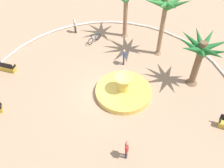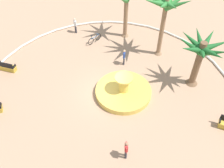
{
  "view_description": "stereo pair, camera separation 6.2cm",
  "coord_description": "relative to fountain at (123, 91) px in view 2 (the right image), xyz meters",
  "views": [
    {
      "loc": [
        -3.31,
        13.19,
        15.06
      ],
      "look_at": [
        -0.39,
        -0.04,
        1.0
      ],
      "focal_mm": 40.43,
      "sensor_mm": 36.0,
      "label": 1
    },
    {
      "loc": [
        -3.37,
        13.17,
        15.06
      ],
      "look_at": [
        -0.39,
        -0.04,
        1.0
      ],
      "focal_mm": 40.43,
      "sensor_mm": 36.0,
      "label": 2
    }
  ],
  "objects": [
    {
      "name": "ground_plane",
      "position": [
        1.28,
        0.15,
        -0.28
      ],
      "size": [
        80.0,
        80.0,
        0.0
      ],
      "primitive_type": "plane",
      "color": "tan"
    },
    {
      "name": "plaza_curb",
      "position": [
        1.28,
        0.15,
        -0.18
      ],
      "size": [
        20.61,
        20.61,
        0.2
      ],
      "primitive_type": "torus",
      "color": "silver",
      "rests_on": "ground"
    },
    {
      "name": "fountain",
      "position": [
        0.0,
        0.0,
        0.0
      ],
      "size": [
        4.43,
        4.43,
        1.84
      ],
      "color": "gold",
      "rests_on": "ground"
    },
    {
      "name": "palm_tree_by_curb",
      "position": [
        -2.18,
        -5.69,
        4.63
      ],
      "size": [
        4.24,
        4.38,
        6.07
      ],
      "color": "#8E6B4C",
      "rests_on": "ground"
    },
    {
      "name": "palm_tree_mid_plaza",
      "position": [
        -5.31,
        -2.43,
        3.0
      ],
      "size": [
        3.92,
        3.96,
        4.42
      ],
      "color": "brown",
      "rests_on": "ground"
    },
    {
      "name": "bench_southeast",
      "position": [
        10.36,
        -0.48,
        0.06
      ],
      "size": [
        1.63,
        0.62,
        1.0
      ],
      "color": "gold",
      "rests_on": "ground"
    },
    {
      "name": "bicycle_red_frame",
      "position": [
        4.05,
        -6.08,
        0.1
      ],
      "size": [
        0.91,
        1.52,
        0.94
      ],
      "color": "black",
      "rests_on": "ground"
    },
    {
      "name": "person_cyclist_helmet",
      "position": [
        6.37,
        -7.26,
        0.64
      ],
      "size": [
        0.38,
        0.42,
        1.65
      ],
      "color": "#33333D",
      "rests_on": "ground"
    },
    {
      "name": "person_cyclist_photo",
      "position": [
        -1.19,
        5.37,
        0.66
      ],
      "size": [
        0.27,
        0.52,
        1.68
      ],
      "color": "#33333D",
      "rests_on": "ground"
    },
    {
      "name": "person_pedestrian_stroll",
      "position": [
        0.63,
        -3.51,
        0.61
      ],
      "size": [
        0.26,
        0.52,
        1.6
      ],
      "color": "#33333D",
      "rests_on": "ground"
    }
  ]
}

